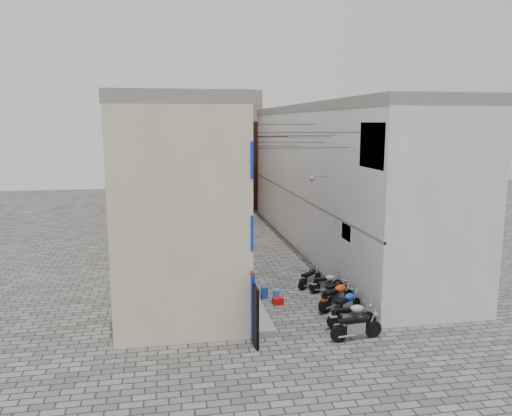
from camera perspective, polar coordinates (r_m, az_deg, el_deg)
ground at (r=19.60m, az=7.14°, el=-14.07°), size 90.00×90.00×0.00m
plinth at (r=31.25m, az=-3.66°, el=-4.67°), size 0.90×26.00×0.25m
building_left at (r=30.22m, az=-9.28°, el=3.16°), size 5.10×27.00×9.00m
building_right at (r=32.04m, az=8.89°, el=3.55°), size 5.94×26.00×9.00m
building_far_brick_left at (r=45.31m, az=-5.91°, el=6.02°), size 6.00×6.00×10.00m
building_far_brick_right at (r=48.00m, az=-0.09°, el=5.08°), size 5.00×6.00×8.00m
building_far_concrete at (r=51.43m, az=-4.21°, el=7.04°), size 8.00×5.00×11.00m
far_shopfront at (r=43.16m, az=-2.88°, el=0.80°), size 2.00×0.30×2.40m
overhead_wires at (r=25.34m, az=2.26°, el=8.00°), size 5.80×13.02×1.32m
motorcycle_a at (r=19.12m, az=11.40°, el=-12.90°), size 2.10×0.86×1.18m
motorcycle_b at (r=20.08m, az=10.87°, el=-11.82°), size 1.98×0.65×1.14m
motorcycle_c at (r=21.18m, az=10.29°, el=-10.64°), size 1.95×1.67×1.14m
motorcycle_d at (r=21.89m, az=9.21°, el=-9.76°), size 2.22×1.70×1.26m
motorcycle_e at (r=23.02m, az=9.15°, el=-9.09°), size 1.80×1.31×1.01m
motorcycle_f at (r=23.92m, az=8.07°, el=-8.35°), size 1.79×0.76×1.00m
motorcycle_g at (r=24.58m, az=6.19°, el=-7.76°), size 1.75×1.59×1.04m
person_a at (r=20.44m, az=-0.84°, el=-9.70°), size 0.49×0.66×1.67m
person_b at (r=25.08m, az=-1.20°, el=-6.04°), size 0.86×0.97×1.64m
water_jug_near at (r=22.74m, az=2.33°, el=-9.91°), size 0.41×0.41×0.50m
water_jug_far at (r=23.00m, az=0.96°, el=-9.62°), size 0.36×0.36×0.53m
red_crate at (r=22.35m, az=2.51°, el=-10.56°), size 0.48×0.38×0.28m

